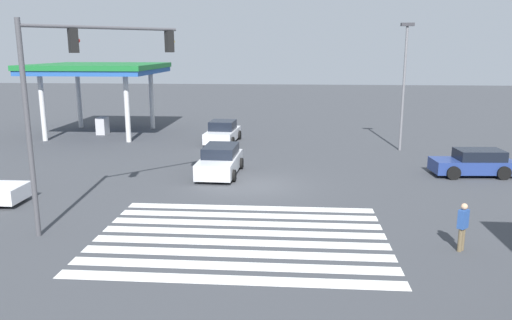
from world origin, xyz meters
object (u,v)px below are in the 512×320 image
object	(u,v)px
car_4	(223,133)
pedestrian	(463,225)
traffic_signal_mast	(73,84)
car_3	(474,163)
car_2	(220,161)
street_light_pole_a	(404,76)

from	to	relation	value
car_4	pedestrian	world-z (taller)	pedestrian
traffic_signal_mast	car_4	distance (m)	18.07
car_3	car_4	size ratio (longest dim) A/B	0.96
car_2	street_light_pole_a	distance (m)	13.62
car_2	car_3	xyz separation A→B (m)	(13.27, 0.73, -0.05)
car_2	car_3	bearing A→B (deg)	94.93
traffic_signal_mast	street_light_pole_a	xyz separation A→B (m)	(14.77, 15.36, -0.46)
car_2	street_light_pole_a	size ratio (longest dim) A/B	0.56
car_3	street_light_pole_a	distance (m)	8.09
traffic_signal_mast	car_2	size ratio (longest dim) A/B	1.67
car_4	pedestrian	bearing A→B (deg)	33.29
traffic_signal_mast	car_4	size ratio (longest dim) A/B	1.71
traffic_signal_mast	car_3	xyz separation A→B (m)	(17.25, 8.88, -4.62)
traffic_signal_mast	car_2	bearing A→B (deg)	19.01
car_2	car_4	distance (m)	9.17
traffic_signal_mast	car_3	size ratio (longest dim) A/B	1.78
car_2	car_4	bearing A→B (deg)	-170.97
car_3	car_4	world-z (taller)	car_4
pedestrian	car_3	bearing A→B (deg)	-65.14
car_4	car_2	bearing A→B (deg)	11.05
traffic_signal_mast	car_3	bearing A→B (deg)	-17.75
pedestrian	street_light_pole_a	world-z (taller)	street_light_pole_a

